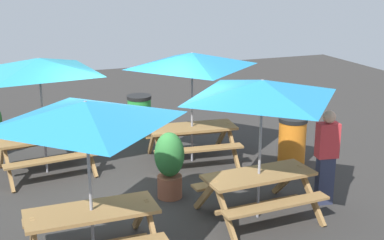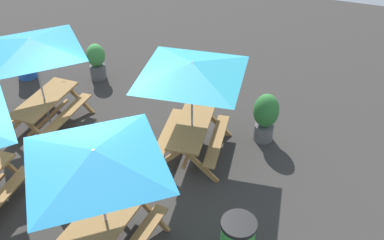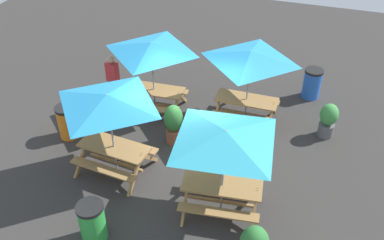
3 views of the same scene
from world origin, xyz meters
TOP-DOWN VIEW (x-y plane):
  - ground_plane at (0.00, 0.00)m, footprint 24.00×24.00m
  - picnic_table_0 at (1.48, 1.31)m, footprint 2.19×2.19m
  - picnic_table_1 at (-1.20, -1.85)m, footprint 2.00×2.00m
  - picnic_table_2 at (-1.44, 1.75)m, footprint 2.81×2.81m
  - picnic_table_3 at (1.56, -1.50)m, footprint 2.10×2.10m
  - trash_bin_green at (0.94, 3.43)m, footprint 0.59×0.59m
  - trash_bin_orange at (3.37, 0.46)m, footprint 0.59×0.59m
  - potted_plant_0 at (0.47, -0.24)m, footprint 0.53×0.53m
  - person_standing at (2.87, -1.43)m, footprint 0.39×0.28m

SIDE VIEW (x-z plane):
  - ground_plane at x=0.00m, z-range 0.00..0.00m
  - trash_bin_green at x=0.94m, z-range 0.00..0.98m
  - trash_bin_orange at x=3.37m, z-range 0.00..0.98m
  - potted_plant_0 at x=0.47m, z-range 0.04..1.24m
  - person_standing at x=2.87m, z-range 0.05..1.72m
  - picnic_table_0 at x=1.48m, z-range 0.82..3.16m
  - picnic_table_1 at x=-1.20m, z-range 0.82..3.16m
  - picnic_table_2 at x=-1.44m, z-range 0.82..3.16m
  - picnic_table_3 at x=1.56m, z-range 0.82..3.16m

